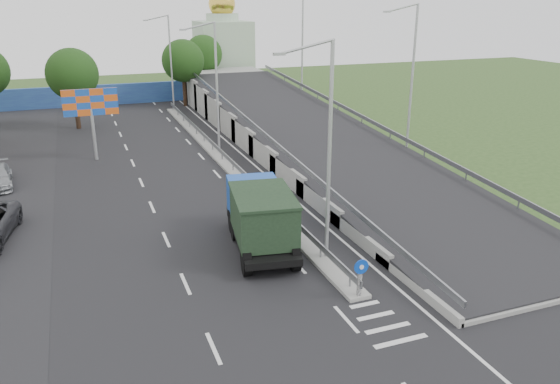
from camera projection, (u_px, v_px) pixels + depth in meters
name	position (u px, v px, depth m)	size (l,w,h in m)	color
ground	(386.00, 327.00, 20.77)	(160.00, 160.00, 0.00)	#2D4C1E
road_surface	(195.00, 181.00, 37.40)	(26.00, 90.00, 0.04)	black
median	(222.00, 161.00, 41.90)	(1.00, 44.00, 0.20)	gray
overpass_ramp	(312.00, 132.00, 43.85)	(10.00, 50.00, 3.50)	gray
median_guardrail	(222.00, 152.00, 41.68)	(0.09, 44.00, 0.71)	gray
sign_bollard	(360.00, 278.00, 22.34)	(0.64, 0.23, 1.67)	black
lamp_post_near	(326.00, 142.00, 24.16)	(2.74, 0.18, 10.08)	#B2B5B7
lamp_post_mid	(214.00, 82.00, 41.79)	(2.74, 0.18, 10.08)	#B2B5B7
lamp_post_far	(169.00, 57.00, 59.43)	(2.74, 0.18, 10.08)	#B2B5B7
blue_wall	(128.00, 94.00, 64.88)	(30.00, 0.50, 2.40)	#273D90
church	(223.00, 49.00, 75.24)	(7.00, 7.00, 13.80)	#B2CCAD
billboard	(91.00, 106.00, 41.06)	(4.00, 0.24, 5.50)	#B2B5B7
tree_left_mid	(72.00, 74.00, 50.97)	(4.80, 4.80, 7.60)	black
tree_median_far	(183.00, 61.00, 62.03)	(4.80, 4.80, 7.60)	black
tree_ramp_far	(203.00, 54.00, 69.54)	(4.80, 4.80, 7.60)	black
dump_truck	(260.00, 215.00, 26.97)	(3.69, 7.48, 3.16)	black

